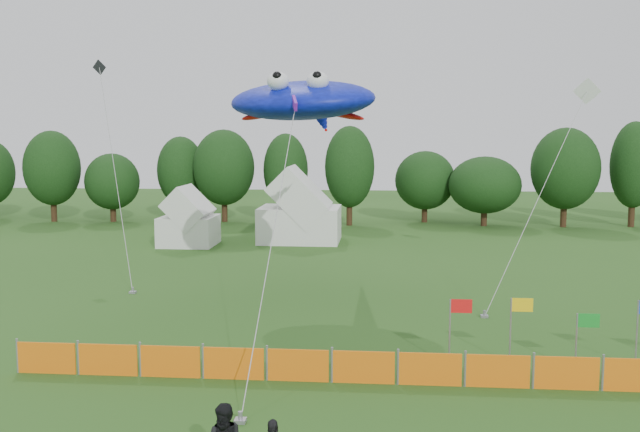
# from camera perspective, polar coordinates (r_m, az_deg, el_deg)

# --- Properties ---
(treeline) EXTENTS (104.57, 8.78, 8.36)m
(treeline) POSITION_cam_1_polar(r_m,az_deg,el_deg) (59.20, 4.94, 3.37)
(treeline) COLOR #382314
(treeline) RESTS_ON ground
(tent_left) EXTENTS (3.66, 3.66, 3.23)m
(tent_left) POSITION_cam_1_polar(r_m,az_deg,el_deg) (48.87, -10.46, -0.42)
(tent_left) COLOR white
(tent_left) RESTS_ON ground
(tent_right) EXTENTS (5.64, 4.51, 3.98)m
(tent_right) POSITION_cam_1_polar(r_m,az_deg,el_deg) (49.66, -1.62, 0.25)
(tent_right) COLOR white
(tent_right) RESTS_ON ground
(barrier_fence) EXTENTS (19.90, 0.06, 1.00)m
(barrier_fence) POSITION_cam_1_polar(r_m,az_deg,el_deg) (22.15, 0.84, -11.94)
(barrier_fence) COLOR orange
(barrier_fence) RESTS_ON ground
(flag_row) EXTENTS (10.73, 0.50, 2.23)m
(flag_row) POSITION_cam_1_polar(r_m,az_deg,el_deg) (24.86, 22.27, -8.13)
(flag_row) COLOR gray
(flag_row) RESTS_ON ground
(stingray_kite) EXTENTS (8.18, 23.62, 10.25)m
(stingray_kite) POSITION_cam_1_polar(r_m,az_deg,el_deg) (32.82, -1.29, 9.16)
(stingray_kite) COLOR #0F1ED5
(stingray_kite) RESTS_ON ground
(small_kite_white) EXTENTS (6.34, 7.01, 10.22)m
(small_kite_white) POSITION_cam_1_polar(r_m,az_deg,el_deg) (35.06, 18.84, 5.42)
(small_kite_white) COLOR white
(small_kite_white) RESTS_ON ground
(small_kite_dark) EXTENTS (4.77, 7.52, 11.67)m
(small_kite_dark) POSITION_cam_1_polar(r_m,az_deg,el_deg) (39.12, -16.32, 4.97)
(small_kite_dark) COLOR black
(small_kite_dark) RESTS_ON ground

